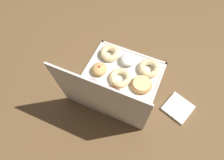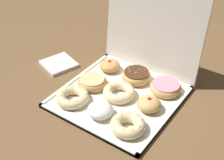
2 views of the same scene
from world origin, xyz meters
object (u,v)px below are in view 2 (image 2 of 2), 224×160
Objects in this scene: cruller_donut_4 at (120,92)px; napkin_stack at (59,64)px; jelly_filled_donut_6 at (110,66)px; donut_box at (119,97)px; glazed_ring_donut_3 at (92,82)px; cruller_donut_2 at (128,125)px; jelly_filled_donut_5 at (149,103)px; pink_frosted_donut_8 at (166,87)px; cruller_donut_0 at (72,97)px; sprinkle_donut_7 at (135,75)px; powdered_filled_donut_1 at (100,110)px.

cruller_donut_4 reaches higher than napkin_stack.
cruller_donut_4 is 1.42× the size of jelly_filled_donut_6.
glazed_ring_donut_3 is (-0.12, -0.01, 0.02)m from donut_box.
cruller_donut_2 is 1.39× the size of jelly_filled_donut_6.
cruller_donut_2 is 1.40× the size of jelly_filled_donut_5.
jelly_filled_donut_6 is 0.72× the size of pink_frosted_donut_8.
jelly_filled_donut_6 is (-0.25, 0.12, -0.00)m from jelly_filled_donut_5.
jelly_filled_donut_6 reaches higher than cruller_donut_0.
jelly_filled_donut_6 reaches higher than donut_box.
napkin_stack is at bearing 175.90° from jelly_filled_donut_5.
sprinkle_donut_7 reaches higher than cruller_donut_4.
cruller_donut_4 is (0.12, 0.01, -0.00)m from glazed_ring_donut_3.
napkin_stack is (-0.32, -0.08, -0.02)m from sprinkle_donut_7.
napkin_stack is (-0.21, 0.15, -0.02)m from cruller_donut_0.
glazed_ring_donut_3 is at bearing -131.82° from sprinkle_donut_7.
pink_frosted_donut_8 is at bearing 89.19° from jelly_filled_donut_5.
napkin_stack is at bearing -169.26° from pink_frosted_donut_8.
sprinkle_donut_7 is at bearing 0.52° from jelly_filled_donut_6.
cruller_donut_4 is 1.05× the size of sprinkle_donut_7.
pink_frosted_donut_8 is (0.00, 0.12, -0.00)m from jelly_filled_donut_5.
pink_frosted_donut_8 is at bearing 27.71° from glazed_ring_donut_3.
donut_box is 3.40× the size of cruller_donut_0.
pink_frosted_donut_8 is (0.12, 0.12, 0.00)m from cruller_donut_4.
powdered_filled_donut_1 is at bearing -1.68° from cruller_donut_0.
jelly_filled_donut_6 is at bearing 22.29° from napkin_stack.
cruller_donut_2 is 0.25m from pink_frosted_donut_8.
donut_box is 3.53× the size of cruller_donut_2.
jelly_filled_donut_6 is (-0.24, 0.24, 0.00)m from cruller_donut_2.
cruller_donut_2 is 0.17m from cruller_donut_4.
jelly_filled_donut_5 is (0.24, 0.01, 0.00)m from glazed_ring_donut_3.
glazed_ring_donut_3 reaches higher than napkin_stack.
cruller_donut_4 is 0.17m from pink_frosted_donut_8.
jelly_filled_donut_5 is 0.27m from jelly_filled_donut_6.
cruller_donut_4 is (-0.00, 0.12, -0.01)m from powdered_filled_donut_1.
powdered_filled_donut_1 is 0.73× the size of cruller_donut_4.
glazed_ring_donut_3 is at bearing 88.67° from cruller_donut_0.
cruller_donut_2 reaches higher than pink_frosted_donut_8.
glazed_ring_donut_3 is 0.12m from jelly_filled_donut_6.
cruller_donut_0 is 1.44× the size of jelly_filled_donut_6.
cruller_donut_2 reaches higher than napkin_stack.
sprinkle_donut_7 is at bearing 137.71° from jelly_filled_donut_5.
cruller_donut_2 is at bearing -92.73° from jelly_filled_donut_5.
pink_frosted_donut_8 is at bearing 44.25° from cruller_donut_0.
powdered_filled_donut_1 is at bearing -116.31° from pink_frosted_donut_8.
sprinkle_donut_7 is 0.13m from pink_frosted_donut_8.
sprinkle_donut_7 is at bearing 92.38° from powdered_filled_donut_1.
jelly_filled_donut_5 is at bearing 1.50° from donut_box.
glazed_ring_donut_3 is at bearing -152.29° from pink_frosted_donut_8.
napkin_stack is at bearing 143.64° from cruller_donut_0.
jelly_filled_donut_6 is at bearing 137.06° from cruller_donut_4.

